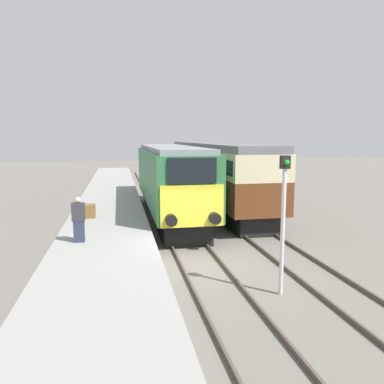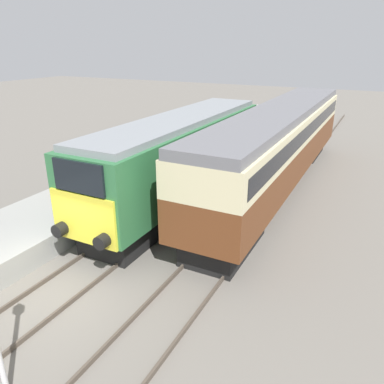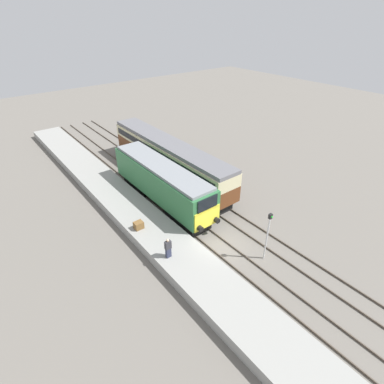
{
  "view_description": "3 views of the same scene",
  "coord_description": "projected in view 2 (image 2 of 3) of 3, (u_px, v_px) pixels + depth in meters",
  "views": [
    {
      "loc": [
        -2.74,
        -12.39,
        4.45
      ],
      "look_at": [
        0.0,
        1.54,
        2.36
      ],
      "focal_mm": 35.0,
      "sensor_mm": 36.0,
      "label": 1
    },
    {
      "loc": [
        7.72,
        -6.25,
        6.85
      ],
      "look_at": [
        1.7,
        5.54,
        1.6
      ],
      "focal_mm": 35.0,
      "sensor_mm": 36.0,
      "label": 2
    },
    {
      "loc": [
        -12.4,
        -12.36,
        15.59
      ],
      "look_at": [
        1.7,
        5.54,
        1.6
      ],
      "focal_mm": 28.0,
      "sensor_mm": 36.0,
      "label": 3
    }
  ],
  "objects": [
    {
      "name": "ground_plane",
      "position": [
        55.0,
        295.0,
        10.96
      ],
      "size": [
        120.0,
        120.0,
        0.0
      ],
      "primitive_type": "plane",
      "color": "slate"
    },
    {
      "name": "platform_left",
      "position": [
        126.0,
        181.0,
        18.83
      ],
      "size": [
        3.5,
        50.0,
        0.84
      ],
      "color": "gray",
      "rests_on": "ground_plane"
    },
    {
      "name": "rails_near_track",
      "position": [
        148.0,
        225.0,
        15.08
      ],
      "size": [
        1.51,
        60.0,
        0.14
      ],
      "color": "#4C4238",
      "rests_on": "ground_plane"
    },
    {
      "name": "rails_far_track",
      "position": [
        227.0,
        244.0,
        13.64
      ],
      "size": [
        1.5,
        60.0,
        0.14
      ],
      "color": "#4C4238",
      "rests_on": "ground_plane"
    },
    {
      "name": "locomotive",
      "position": [
        181.0,
        157.0,
        16.58
      ],
      "size": [
        2.7,
        12.96,
        3.97
      ],
      "color": "black",
      "rests_on": "ground_plane"
    },
    {
      "name": "passenger_carriage",
      "position": [
        280.0,
        140.0,
        18.23
      ],
      "size": [
        2.75,
        18.15,
        4.07
      ],
      "color": "black",
      "rests_on": "ground_plane"
    },
    {
      "name": "luggage_crate",
      "position": [
        64.0,
        185.0,
        16.3
      ],
      "size": [
        0.7,
        0.56,
        0.6
      ],
      "color": "brown",
      "rests_on": "platform_left"
    }
  ]
}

